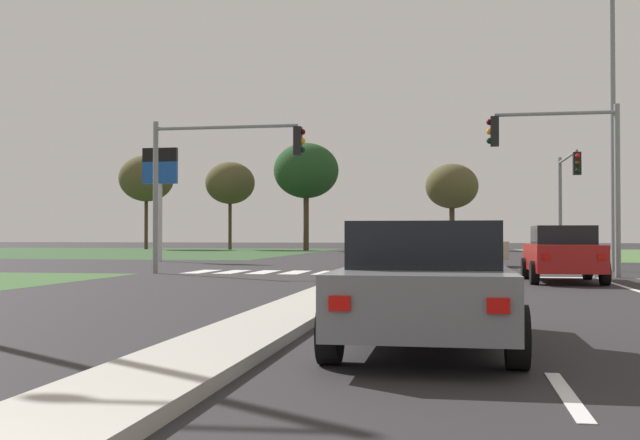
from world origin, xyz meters
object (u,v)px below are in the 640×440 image
(treeline_near, at_px, (146,179))
(treeline_fourth, at_px, (452,187))
(traffic_signal_near_right, at_px, (568,159))
(traffic_signal_near_left, at_px, (212,166))
(treeline_third, at_px, (306,171))
(traffic_signal_far_right, at_px, (566,186))
(car_grey_third, at_px, (427,283))
(car_beige_second, at_px, (452,247))
(treeline_second, at_px, (230,183))
(pedestrian_at_median, at_px, (403,236))
(fuel_price_totem, at_px, (160,179))
(car_maroon_fourth, at_px, (376,243))
(street_lamp_second, at_px, (613,118))
(car_red_fifth, at_px, (562,253))

(treeline_near, height_order, treeline_fourth, treeline_near)
(traffic_signal_near_right, bearing_deg, traffic_signal_near_left, 180.00)
(treeline_third, bearing_deg, traffic_signal_near_left, -83.65)
(treeline_third, bearing_deg, traffic_signal_far_right, -58.41)
(car_grey_third, xyz_separation_m, treeline_near, (-28.09, 58.72, 5.85))
(car_beige_second, xyz_separation_m, traffic_signal_far_right, (5.11, 3.10, 2.75))
(treeline_fourth, bearing_deg, treeline_near, 179.66)
(treeline_second, bearing_deg, treeline_near, 176.01)
(treeline_near, bearing_deg, pedestrian_at_median, -46.30)
(car_beige_second, bearing_deg, treeline_fourth, -179.81)
(traffic_signal_near_left, bearing_deg, treeline_near, 115.35)
(car_grey_third, relative_size, traffic_signal_near_left, 0.86)
(car_grey_third, distance_m, treeline_third, 57.22)
(fuel_price_totem, distance_m, treeline_near, 34.35)
(car_maroon_fourth, bearing_deg, treeline_third, -64.21)
(treeline_near, distance_m, treeline_third, 16.17)
(pedestrian_at_median, height_order, treeline_fourth, treeline_fourth)
(car_beige_second, height_order, car_maroon_fourth, car_beige_second)
(car_beige_second, relative_size, pedestrian_at_median, 2.50)
(traffic_signal_near_right, height_order, traffic_signal_far_right, traffic_signal_near_right)
(fuel_price_totem, distance_m, treeline_fourth, 34.35)
(street_lamp_second, bearing_deg, fuel_price_totem, 159.95)
(fuel_price_totem, relative_size, treeline_third, 0.62)
(car_beige_second, bearing_deg, treeline_near, -140.89)
(car_grey_third, xyz_separation_m, car_maroon_fourth, (-4.65, 39.87, 0.04))
(treeline_near, bearing_deg, traffic_signal_near_right, -53.23)
(treeline_third, bearing_deg, treeline_second, 161.20)
(fuel_price_totem, relative_size, treeline_fourth, 0.76)
(car_red_fifth, relative_size, treeline_fourth, 0.56)
(pedestrian_at_median, relative_size, treeline_near, 0.21)
(car_beige_second, bearing_deg, traffic_signal_far_right, 121.27)
(pedestrian_at_median, bearing_deg, car_beige_second, 99.14)
(car_beige_second, relative_size, traffic_signal_far_right, 0.81)
(traffic_signal_near_right, xyz_separation_m, fuel_price_totem, (-18.12, 11.42, 0.45))
(street_lamp_second, height_order, treeline_second, street_lamp_second)
(traffic_signal_far_right, height_order, street_lamp_second, street_lamp_second)
(traffic_signal_near_right, xyz_separation_m, pedestrian_at_median, (-6.24, 15.85, -2.46))
(pedestrian_at_median, xyz_separation_m, treeline_near, (-25.72, 26.91, 5.36))
(car_beige_second, xyz_separation_m, pedestrian_at_median, (-2.60, 7.92, 0.44))
(traffic_signal_near_right, xyz_separation_m, street_lamp_second, (2.13, 4.02, 1.87))
(treeline_fourth, bearing_deg, traffic_signal_near_right, -84.96)
(traffic_signal_far_right, relative_size, treeline_third, 0.60)
(treeline_near, bearing_deg, fuel_price_totem, -66.18)
(car_grey_third, height_order, street_lamp_second, street_lamp_second)
(car_red_fifth, relative_size, treeline_near, 0.48)
(car_beige_second, bearing_deg, street_lamp_second, 55.89)
(car_maroon_fourth, distance_m, pedestrian_at_median, 8.39)
(treeline_third, bearing_deg, traffic_signal_near_right, -67.88)
(traffic_signal_far_right, distance_m, street_lamp_second, 7.33)
(car_red_fifth, bearing_deg, traffic_signal_near_left, 166.62)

